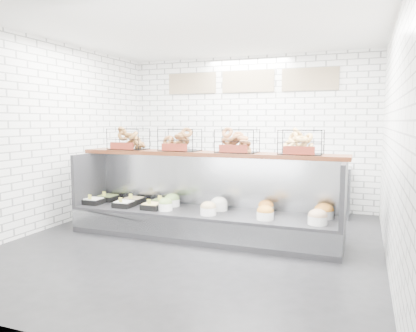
% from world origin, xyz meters
% --- Properties ---
extents(ground, '(5.50, 5.50, 0.00)m').
position_xyz_m(ground, '(0.00, 0.00, 0.00)').
color(ground, black).
rests_on(ground, ground).
extents(room_shell, '(5.02, 5.51, 3.01)m').
position_xyz_m(room_shell, '(0.00, 0.60, 2.06)').
color(room_shell, white).
rests_on(room_shell, ground).
extents(display_case, '(4.00, 0.90, 1.20)m').
position_xyz_m(display_case, '(0.01, 0.35, 0.33)').
color(display_case, black).
rests_on(display_case, ground).
extents(bagel_shelf, '(4.10, 0.50, 0.40)m').
position_xyz_m(bagel_shelf, '(0.00, 0.52, 1.38)').
color(bagel_shelf, '#3F1B0D').
rests_on(bagel_shelf, display_case).
extents(prep_counter, '(4.00, 0.60, 1.20)m').
position_xyz_m(prep_counter, '(-0.01, 2.43, 0.47)').
color(prep_counter, '#93969B').
rests_on(prep_counter, ground).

